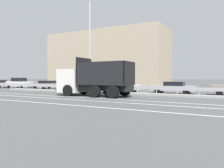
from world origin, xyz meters
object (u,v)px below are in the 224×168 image
median_road_sign (74,81)px  parked_car_4 (121,86)px  dump_truck (87,82)px  parked_car_2 (47,85)px  street_lamp_1 (89,41)px  parked_car_1 (19,83)px  parked_car_5 (173,87)px  parked_car_3 (83,85)px

median_road_sign → parked_car_4: size_ratio=0.53×
dump_truck → parked_car_2: bearing=59.1°
street_lamp_1 → parked_car_1: bearing=168.8°
dump_truck → median_road_sign: 5.35m
dump_truck → parked_car_5: size_ratio=1.54×
median_road_sign → parked_car_2: median_road_sign is taller
parked_car_4 → street_lamp_1: bearing=146.4°
median_road_sign → parked_car_4: 5.45m
dump_truck → parked_car_5: bearing=-47.6°
parked_car_4 → parked_car_5: bearing=-86.2°
median_road_sign → street_lamp_1: 4.97m
dump_truck → parked_car_2: dump_truck is taller
street_lamp_1 → parked_car_4: street_lamp_1 is taller
street_lamp_1 → parked_car_1: size_ratio=2.36×
street_lamp_1 → parked_car_3: 7.08m
parked_car_4 → parked_car_5: parked_car_4 is taller
median_road_sign → parked_car_4: median_road_sign is taller
street_lamp_1 → parked_car_5: (8.53, 3.03, -5.04)m
dump_truck → parked_car_2: 13.63m
parked_car_5 → parked_car_1: bearing=89.3°
parked_car_1 → parked_car_2: 5.37m
median_road_sign → street_lamp_1: bearing=-3.6°
street_lamp_1 → median_road_sign: bearing=176.4°
street_lamp_1 → parked_car_3: size_ratio=2.12×
parked_car_3 → parked_car_5: (12.04, -0.55, -0.04)m
dump_truck → street_lamp_1: bearing=30.1°
parked_car_4 → parked_car_5: size_ratio=0.96×
street_lamp_1 → parked_car_2: bearing=160.7°
parked_car_4 → dump_truck: bearing=-179.5°
parked_car_5 → median_road_sign: bearing=104.3°
dump_truck → parked_car_4: dump_truck is taller
median_road_sign → parked_car_1: size_ratio=0.54×
median_road_sign → parked_car_5: median_road_sign is taller
parked_car_3 → median_road_sign: bearing=-158.3°
median_road_sign → parked_car_3: median_road_sign is taller
parked_car_4 → parked_car_5: (6.15, -0.05, -0.06)m
parked_car_1 → parked_car_3: 11.73m
street_lamp_1 → parked_car_5: 10.37m
parked_car_2 → parked_car_4: (12.26, -0.38, 0.07)m
median_road_sign → street_lamp_1: street_lamp_1 is taller
street_lamp_1 → parked_car_3: bearing=134.3°
parked_car_2 → median_road_sign: bearing=-114.4°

